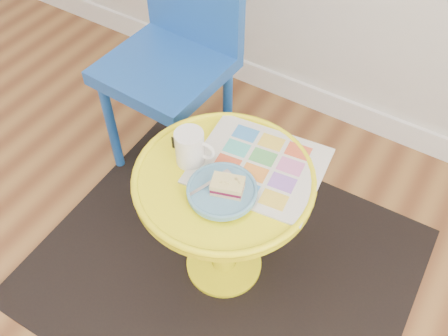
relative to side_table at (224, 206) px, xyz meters
The scene contains 8 objects.
rug 0.36m from the side_table, ahead, with size 1.30×1.10×0.01m, color black.
side_table is the anchor object (origin of this frame).
chair 0.65m from the side_table, 138.34° to the left, with size 0.44×0.44×0.95m.
newspaper 0.18m from the side_table, 53.64° to the left, with size 0.37×0.32×0.01m, color silver.
mug 0.24m from the side_table, behind, with size 0.12×0.09×0.11m.
plate 0.18m from the side_table, 62.65° to the right, with size 0.20×0.20×0.02m.
cake_slice 0.21m from the side_table, 50.31° to the right, with size 0.10×0.08×0.04m.
fork 0.18m from the side_table, 96.38° to the right, with size 0.06×0.14×0.00m.
Camera 1 is at (0.84, 0.24, 1.64)m, focal length 40.00 mm.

